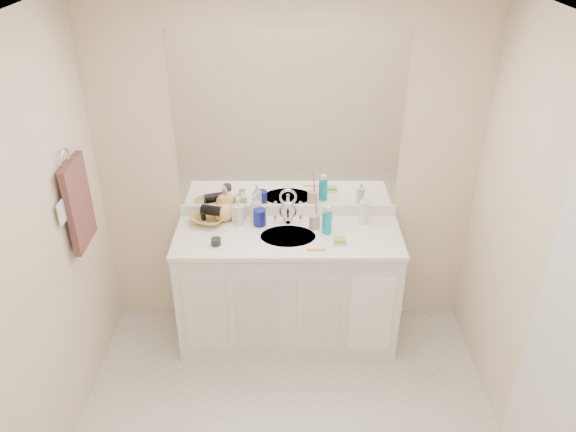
# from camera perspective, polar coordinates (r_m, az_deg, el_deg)

# --- Properties ---
(ceiling) EXTENTS (2.60, 2.60, 0.02)m
(ceiling) POSITION_cam_1_polar(r_m,az_deg,el_deg) (2.21, 0.03, 18.18)
(ceiling) COLOR white
(ceiling) RESTS_ON wall_back
(wall_back) EXTENTS (2.60, 0.02, 2.40)m
(wall_back) POSITION_cam_1_polar(r_m,az_deg,el_deg) (3.83, -0.01, 4.36)
(wall_back) COLOR beige
(wall_back) RESTS_ON floor
(wall_left) EXTENTS (0.02, 2.60, 2.40)m
(wall_left) POSITION_cam_1_polar(r_m,az_deg,el_deg) (3.01, -25.75, -6.74)
(wall_left) COLOR beige
(wall_left) RESTS_ON floor
(wall_right) EXTENTS (0.02, 2.60, 2.40)m
(wall_right) POSITION_cam_1_polar(r_m,az_deg,el_deg) (3.01, 25.76, -6.71)
(wall_right) COLOR beige
(wall_right) RESTS_ON floor
(vanity_cabinet) EXTENTS (1.50, 0.55, 0.85)m
(vanity_cabinet) POSITION_cam_1_polar(r_m,az_deg,el_deg) (4.00, -0.00, -7.44)
(vanity_cabinet) COLOR white
(vanity_cabinet) RESTS_ON floor
(countertop) EXTENTS (1.52, 0.57, 0.03)m
(countertop) POSITION_cam_1_polar(r_m,az_deg,el_deg) (3.75, -0.00, -2.08)
(countertop) COLOR white
(countertop) RESTS_ON vanity_cabinet
(backsplash) EXTENTS (1.52, 0.03, 0.08)m
(backsplash) POSITION_cam_1_polar(r_m,az_deg,el_deg) (3.95, -0.01, 0.59)
(backsplash) COLOR white
(backsplash) RESTS_ON countertop
(sink_basin) EXTENTS (0.37, 0.37, 0.02)m
(sink_basin) POSITION_cam_1_polar(r_m,az_deg,el_deg) (3.73, -0.00, -2.20)
(sink_basin) COLOR beige
(sink_basin) RESTS_ON countertop
(faucet) EXTENTS (0.02, 0.02, 0.11)m
(faucet) POSITION_cam_1_polar(r_m,az_deg,el_deg) (3.86, -0.00, 0.06)
(faucet) COLOR silver
(faucet) RESTS_ON countertop
(mirror) EXTENTS (1.48, 0.01, 1.20)m
(mirror) POSITION_cam_1_polar(r_m,az_deg,el_deg) (3.69, -0.01, 9.38)
(mirror) COLOR white
(mirror) RESTS_ON wall_back
(blue_mug) EXTENTS (0.10, 0.10, 0.12)m
(blue_mug) POSITION_cam_1_polar(r_m,az_deg,el_deg) (3.83, -2.90, -0.13)
(blue_mug) COLOR navy
(blue_mug) RESTS_ON countertop
(tan_cup) EXTENTS (0.07, 0.07, 0.10)m
(tan_cup) POSITION_cam_1_polar(r_m,az_deg,el_deg) (3.80, 2.70, -0.54)
(tan_cup) COLOR tan
(tan_cup) RESTS_ON countertop
(toothbrush) EXTENTS (0.02, 0.04, 0.21)m
(toothbrush) POSITION_cam_1_polar(r_m,az_deg,el_deg) (3.75, 2.89, 0.78)
(toothbrush) COLOR #FF4394
(toothbrush) RESTS_ON tan_cup
(mouthwash_bottle) EXTENTS (0.08, 0.08, 0.15)m
(mouthwash_bottle) POSITION_cam_1_polar(r_m,az_deg,el_deg) (3.74, 3.98, -0.65)
(mouthwash_bottle) COLOR #0E9BB2
(mouthwash_bottle) RESTS_ON countertop
(clear_pump_bottle) EXTENTS (0.07, 0.07, 0.17)m
(clear_pump_bottle) POSITION_cam_1_polar(r_m,az_deg,el_deg) (3.87, 7.69, 0.40)
(clear_pump_bottle) COLOR white
(clear_pump_bottle) RESTS_ON countertop
(soap_dish) EXTENTS (0.10, 0.08, 0.01)m
(soap_dish) POSITION_cam_1_polar(r_m,az_deg,el_deg) (3.67, 5.26, -2.69)
(soap_dish) COLOR silver
(soap_dish) RESTS_ON countertop
(green_soap) EXTENTS (0.08, 0.05, 0.03)m
(green_soap) POSITION_cam_1_polar(r_m,az_deg,el_deg) (3.66, 5.27, -2.44)
(green_soap) COLOR #79DB35
(green_soap) RESTS_ON soap_dish
(orange_comb) EXTENTS (0.12, 0.03, 0.00)m
(orange_comb) POSITION_cam_1_polar(r_m,az_deg,el_deg) (3.59, 2.87, -3.46)
(orange_comb) COLOR orange
(orange_comb) RESTS_ON countertop
(dark_jar) EXTENTS (0.08, 0.08, 0.05)m
(dark_jar) POSITION_cam_1_polar(r_m,az_deg,el_deg) (3.66, -7.32, -2.60)
(dark_jar) COLOR black
(dark_jar) RESTS_ON countertop
(extra_white_bottle) EXTENTS (0.05, 0.05, 0.14)m
(extra_white_bottle) POSITION_cam_1_polar(r_m,az_deg,el_deg) (3.83, -4.97, -0.00)
(extra_white_bottle) COLOR silver
(extra_white_bottle) RESTS_ON countertop
(soap_bottle_white) EXTENTS (0.10, 0.10, 0.20)m
(soap_bottle_white) POSITION_cam_1_polar(r_m,az_deg,el_deg) (3.86, -3.30, 0.85)
(soap_bottle_white) COLOR silver
(soap_bottle_white) RESTS_ON countertop
(soap_bottle_cream) EXTENTS (0.10, 0.10, 0.17)m
(soap_bottle_cream) POSITION_cam_1_polar(r_m,az_deg,el_deg) (3.88, -5.02, 0.66)
(soap_bottle_cream) COLOR beige
(soap_bottle_cream) RESTS_ON countertop
(soap_bottle_yellow) EXTENTS (0.18, 0.18, 0.18)m
(soap_bottle_yellow) POSITION_cam_1_polar(r_m,az_deg,el_deg) (3.90, -6.57, 0.81)
(soap_bottle_yellow) COLOR #F0B35D
(soap_bottle_yellow) RESTS_ON countertop
(wicker_basket) EXTENTS (0.31, 0.31, 0.06)m
(wicker_basket) POSITION_cam_1_polar(r_m,az_deg,el_deg) (3.91, -8.02, -0.18)
(wicker_basket) COLOR #AA8544
(wicker_basket) RESTS_ON countertop
(hair_dryer) EXTENTS (0.15, 0.11, 0.07)m
(hair_dryer) POSITION_cam_1_polar(r_m,az_deg,el_deg) (3.88, -7.79, 0.58)
(hair_dryer) COLOR black
(hair_dryer) RESTS_ON wicker_basket
(towel_ring) EXTENTS (0.01, 0.11, 0.11)m
(towel_ring) POSITION_cam_1_polar(r_m,az_deg,el_deg) (3.45, -21.69, 5.56)
(towel_ring) COLOR silver
(towel_ring) RESTS_ON wall_left
(hand_towel) EXTENTS (0.04, 0.32, 0.55)m
(hand_towel) POSITION_cam_1_polar(r_m,az_deg,el_deg) (3.57, -20.50, 1.19)
(hand_towel) COLOR #462725
(hand_towel) RESTS_ON towel_ring
(switch_plate) EXTENTS (0.01, 0.08, 0.13)m
(switch_plate) POSITION_cam_1_polar(r_m,az_deg,el_deg) (3.39, -22.02, 0.31)
(switch_plate) COLOR white
(switch_plate) RESTS_ON wall_left
(door) EXTENTS (0.02, 0.82, 2.00)m
(door) POSITION_cam_1_polar(r_m,az_deg,el_deg) (2.92, 26.96, -13.34)
(door) COLOR white
(door) RESTS_ON floor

